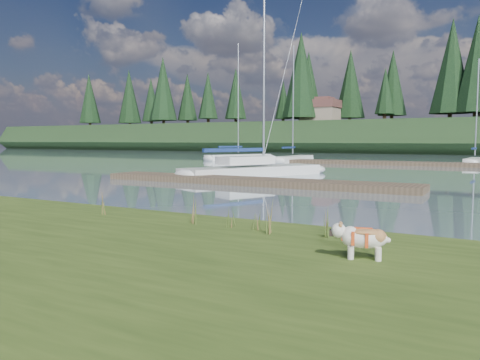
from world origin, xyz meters
The scene contains 23 objects.
ground centered at (0.00, 30.00, 0.00)m, with size 200.00×200.00×0.00m, color gray.
bank centered at (0.00, -6.00, 0.17)m, with size 60.00×9.00×0.35m, color #3B501A.
ridge centered at (0.00, 73.00, 2.50)m, with size 200.00×20.00×5.00m, color #1D3218.
bulldog centered at (4.75, -3.75, 0.67)m, with size 0.88×0.48×0.52m.
sailboat_main centered at (-5.86, 14.27, 0.42)m, with size 6.07×10.23×14.67m.
dock_near centered at (-4.00, 9.00, 0.15)m, with size 16.00×2.00×0.30m, color #4C3D2C.
dock_far centered at (2.00, 30.00, 0.15)m, with size 26.00×2.20×0.30m, color #4C3D2C.
sailboat_bg_0 centered at (-17.48, 33.20, 0.32)m, with size 5.18×8.36×12.24m.
sailboat_bg_1 centered at (-11.01, 31.88, 0.33)m, with size 1.79×7.49×11.15m.
sailboat_bg_2 centered at (4.64, 34.19, 0.34)m, with size 1.57×5.89×8.99m.
weed_0 centered at (0.86, -2.57, 0.61)m, with size 0.17×0.14×0.61m.
weed_1 centered at (1.73, -2.57, 0.52)m, with size 0.17×0.14×0.41m.
weed_2 centered at (2.73, -2.76, 0.66)m, with size 0.17×0.14×0.74m.
weed_3 centered at (-1.69, -2.67, 0.60)m, with size 0.17×0.14×0.59m.
weed_4 centered at (2.31, -2.56, 0.52)m, with size 0.17×0.14×0.40m.
weed_5 centered at (3.72, -2.52, 0.59)m, with size 0.17×0.14×0.58m.
mud_lip centered at (0.00, -1.60, 0.07)m, with size 60.00×0.50×0.14m, color #33281C.
conifer_0 centered at (-55.00, 67.00, 12.64)m, with size 5.72×5.72×14.15m.
conifer_1 centered at (-40.00, 71.00, 11.28)m, with size 4.40×4.40×11.30m.
conifer_2 centered at (-25.00, 68.00, 13.54)m, with size 6.60×6.60×16.05m.
conifer_3 centered at (-10.00, 72.00, 11.74)m, with size 4.84×4.84×12.25m.
conifer_4 centered at (3.00, 66.00, 13.09)m, with size 6.16×6.16×15.10m.
house_0 centered at (-22.00, 70.00, 7.31)m, with size 6.30×5.30×4.65m.
Camera 1 is at (6.50, -10.67, 2.13)m, focal length 35.00 mm.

